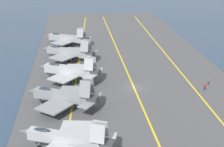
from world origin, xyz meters
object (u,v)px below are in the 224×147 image
parked_jet_nearest (66,139)px  parked_jet_fifth (67,38)px  parked_jet_third (69,70)px  crew_red_vest (205,86)px  crew_brown_vest (208,81)px  parked_jet_fourth (68,52)px  parked_jet_second (63,96)px

parked_jet_nearest → parked_jet_fifth: 60.23m
parked_jet_third → crew_red_vest: parked_jet_third is taller
parked_jet_third → crew_brown_vest: parked_jet_third is taller
crew_brown_vest → crew_red_vest: bearing=146.0°
parked_jet_fifth → crew_brown_vest: parked_jet_fifth is taller
parked_jet_nearest → parked_jet_fourth: (44.75, 0.15, 0.11)m
crew_red_vest → parked_jet_nearest: bearing=125.7°
crew_red_vest → parked_jet_fourth: bearing=51.2°
parked_jet_nearest → crew_brown_vest: size_ratio=8.95×
parked_jet_fifth → parked_jet_nearest: bearing=-179.2°
parked_jet_fifth → crew_brown_vest: size_ratio=8.74×
crew_brown_vest → parked_jet_fourth: bearing=56.4°
parked_jet_nearest → parked_jet_third: size_ratio=1.00×
parked_jet_third → crew_red_vest: (-8.94, -29.15, -1.56)m
parked_jet_third → parked_jet_fifth: 30.26m
parked_jet_second → parked_jet_fifth: parked_jet_second is taller
parked_jet_third → parked_jet_fifth: bearing=1.9°
parked_jet_fourth → parked_jet_fifth: bearing=2.5°
crew_red_vest → parked_jet_third: bearing=72.9°
parked_jet_nearest → parked_jet_second: (16.06, 0.96, -0.13)m
parked_jet_third → crew_brown_vest: (-6.10, -31.07, -1.57)m
crew_red_vest → crew_brown_vest: size_ratio=1.01×
parked_jet_second → parked_jet_third: (13.92, -1.14, 0.21)m
parked_jet_nearest → parked_jet_second: 16.09m
parked_jet_second → parked_jet_third: 13.97m
parked_jet_second → parked_jet_fourth: (28.69, -0.80, 0.25)m
parked_jet_fourth → crew_brown_vest: bearing=-123.6°
parked_jet_fifth → parked_jet_fourth: bearing=-177.5°
parked_jet_third → parked_jet_fifth: (30.25, 1.00, -0.15)m
parked_jet_nearest → parked_jet_fourth: size_ratio=0.99×
parked_jet_nearest → parked_jet_fifth: bearing=0.8°
parked_jet_second → crew_brown_vest: parked_jet_second is taller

